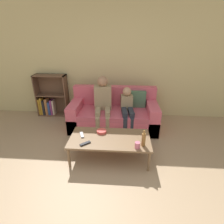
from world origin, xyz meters
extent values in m
plane|color=tan|center=(0.00, 0.00, 0.00)|extent=(22.00, 22.00, 0.00)
cube|color=beige|center=(0.00, 2.82, 1.30)|extent=(12.00, 0.06, 2.60)
cube|color=#DB5B70|center=(0.06, 2.10, 0.16)|extent=(1.86, 0.88, 0.32)
cube|color=#C95467|center=(0.06, 2.01, 0.37)|extent=(1.42, 0.70, 0.10)
cube|color=#DB5B70|center=(0.06, 2.45, 0.63)|extent=(1.86, 0.18, 0.42)
cube|color=#DB5B70|center=(-0.76, 2.10, 0.29)|extent=(0.22, 0.88, 0.58)
cube|color=#DB5B70|center=(0.88, 2.10, 0.29)|extent=(0.22, 0.88, 0.58)
cube|color=#4C7556|center=(0.57, 2.30, 0.60)|extent=(0.36, 0.12, 0.36)
cube|color=brown|center=(-1.87, 2.64, 0.51)|extent=(0.02, 0.28, 1.03)
cube|color=brown|center=(-1.14, 2.64, 0.51)|extent=(0.02, 0.28, 1.03)
cube|color=brown|center=(-1.51, 2.77, 0.51)|extent=(0.76, 0.02, 1.03)
cube|color=brown|center=(-1.51, 2.64, 0.01)|extent=(0.76, 0.28, 0.02)
cube|color=brown|center=(-1.51, 2.64, 0.54)|extent=(0.71, 0.28, 0.02)
cube|color=brown|center=(-1.51, 2.64, 1.02)|extent=(0.76, 0.28, 0.02)
cube|color=gold|center=(-1.84, 2.63, 0.23)|extent=(0.05, 0.20, 0.41)
cube|color=gold|center=(-1.79, 2.63, 0.24)|extent=(0.04, 0.18, 0.44)
cube|color=#232328|center=(-1.73, 2.64, 0.21)|extent=(0.05, 0.23, 0.37)
cube|color=#B77542|center=(-1.66, 2.63, 0.23)|extent=(0.06, 0.20, 0.41)
cube|color=#33519E|center=(-1.60, 2.63, 0.19)|extent=(0.05, 0.18, 0.33)
cube|color=#993D84|center=(-1.54, 2.63, 0.22)|extent=(0.04, 0.17, 0.38)
cube|color=beige|center=(-1.49, 2.62, 0.21)|extent=(0.04, 0.16, 0.37)
cylinder|color=brown|center=(-0.55, 0.75, 0.17)|extent=(0.04, 0.04, 0.35)
cylinder|color=brown|center=(0.67, 0.75, 0.17)|extent=(0.04, 0.04, 0.35)
cylinder|color=brown|center=(-0.55, 1.33, 0.17)|extent=(0.04, 0.04, 0.35)
cylinder|color=brown|center=(0.67, 1.33, 0.17)|extent=(0.04, 0.04, 0.35)
cube|color=brown|center=(0.06, 1.04, 0.36)|extent=(1.30, 0.66, 0.03)
cylinder|color=#9E8966|center=(-0.23, 1.66, 0.21)|extent=(0.10, 0.10, 0.42)
cylinder|color=#9E8966|center=(-0.03, 1.68, 0.21)|extent=(0.10, 0.10, 0.42)
cube|color=#9E8966|center=(-0.25, 1.89, 0.47)|extent=(0.13, 0.40, 0.09)
cube|color=#9E8966|center=(-0.05, 1.91, 0.47)|extent=(0.13, 0.40, 0.09)
cube|color=#9E8966|center=(-0.17, 2.14, 0.68)|extent=(0.37, 0.23, 0.51)
sphere|color=#A87A5B|center=(-0.17, 2.14, 1.03)|extent=(0.21, 0.21, 0.21)
cylinder|color=#282D38|center=(0.31, 1.68, 0.21)|extent=(0.10, 0.10, 0.42)
cylinder|color=#282D38|center=(0.45, 1.69, 0.21)|extent=(0.10, 0.10, 0.42)
cube|color=#282D38|center=(0.29, 1.91, 0.47)|extent=(0.14, 0.40, 0.09)
cube|color=#282D38|center=(0.42, 1.92, 0.47)|extent=(0.14, 0.40, 0.09)
cube|color=#9E8966|center=(0.33, 2.15, 0.58)|extent=(0.26, 0.22, 0.32)
sphere|color=tan|center=(0.33, 2.15, 0.82)|extent=(0.18, 0.18, 0.18)
cylinder|color=pink|center=(0.49, 0.80, 0.43)|extent=(0.08, 0.08, 0.10)
cube|color=black|center=(-0.30, 0.84, 0.39)|extent=(0.16, 0.15, 0.02)
cube|color=#B7B7BC|center=(-0.40, 1.08, 0.39)|extent=(0.11, 0.18, 0.02)
cylinder|color=#DB4C47|center=(-0.09, 1.20, 0.40)|extent=(0.17, 0.17, 0.05)
cylinder|color=olive|center=(0.58, 0.87, 0.48)|extent=(0.06, 0.06, 0.21)
cylinder|color=olive|center=(0.58, 0.87, 0.61)|extent=(0.03, 0.03, 0.05)
camera|label=1|loc=(0.27, -1.35, 1.93)|focal=28.00mm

